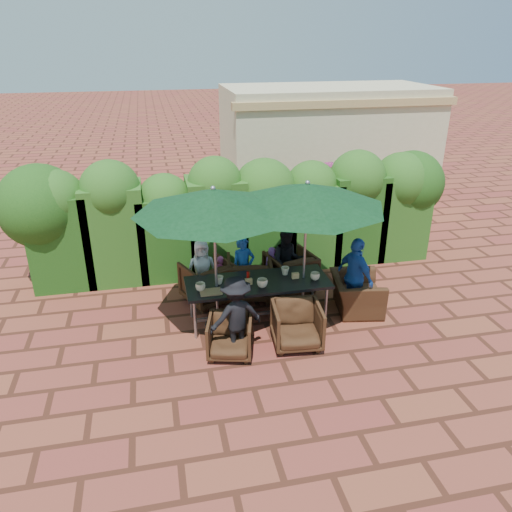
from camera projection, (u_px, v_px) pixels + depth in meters
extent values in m
plane|color=brown|center=(266.00, 323.00, 8.62)|extent=(80.00, 80.00, 0.00)
cube|color=black|center=(258.00, 283.00, 8.42)|extent=(2.42, 0.90, 0.05)
cube|color=gray|center=(258.00, 314.00, 8.66)|extent=(2.22, 0.05, 0.05)
cylinder|color=gray|center=(195.00, 320.00, 8.04)|extent=(0.05, 0.05, 0.70)
cylinder|color=gray|center=(191.00, 299.00, 8.67)|extent=(0.05, 0.05, 0.70)
cylinder|color=gray|center=(326.00, 305.00, 8.47)|extent=(0.05, 0.05, 0.70)
cylinder|color=gray|center=(313.00, 287.00, 9.09)|extent=(0.05, 0.05, 0.70)
cylinder|color=gray|center=(218.00, 324.00, 8.55)|extent=(0.44, 0.44, 0.03)
cylinder|color=gray|center=(216.00, 261.00, 8.07)|extent=(0.04, 0.04, 2.40)
cone|color=black|center=(213.00, 201.00, 7.66)|extent=(2.53, 2.53, 0.38)
sphere|color=gray|center=(213.00, 188.00, 7.57)|extent=(0.08, 0.08, 0.08)
cylinder|color=gray|center=(302.00, 315.00, 8.84)|extent=(0.44, 0.44, 0.03)
cylinder|color=gray|center=(305.00, 254.00, 8.35)|extent=(0.04, 0.04, 2.40)
cone|color=black|center=(307.00, 195.00, 7.94)|extent=(2.58, 2.58, 0.38)
sphere|color=gray|center=(308.00, 183.00, 7.86)|extent=(0.08, 0.08, 0.08)
imported|color=black|center=(208.00, 280.00, 9.16)|extent=(1.07, 1.04, 0.85)
imported|color=black|center=(249.00, 276.00, 9.34)|extent=(0.94, 0.89, 0.85)
imported|color=black|center=(290.00, 270.00, 9.56)|extent=(0.98, 0.94, 0.85)
imported|color=black|center=(230.00, 335.00, 7.65)|extent=(0.80, 0.77, 0.69)
imported|color=black|center=(297.00, 323.00, 7.87)|extent=(0.82, 0.78, 0.78)
imported|color=black|center=(357.00, 288.00, 8.87)|extent=(0.79, 1.07, 0.85)
imported|color=silver|center=(202.00, 270.00, 9.23)|extent=(0.56, 0.34, 1.14)
imported|color=#1F51A9|center=(243.00, 268.00, 9.22)|extent=(0.49, 0.43, 1.21)
imported|color=black|center=(287.00, 262.00, 9.39)|extent=(0.66, 0.46, 1.28)
imported|color=black|center=(236.00, 316.00, 7.58)|extent=(0.90, 0.57, 1.30)
imported|color=#1F51A9|center=(355.00, 277.00, 8.67)|extent=(0.67, 0.92, 1.41)
imported|color=#CE4896|center=(221.00, 276.00, 9.41)|extent=(0.30, 0.26, 0.78)
imported|color=#8B499F|center=(272.00, 270.00, 9.50)|extent=(0.35, 0.30, 0.90)
imported|color=#23812B|center=(297.00, 200.00, 12.43)|extent=(1.56, 1.01, 1.58)
imported|color=#CE4896|center=(325.00, 195.00, 12.56)|extent=(0.94, 0.78, 1.69)
imported|color=gray|center=(345.00, 194.00, 12.75)|extent=(1.16, 0.83, 1.65)
imported|color=beige|center=(200.00, 287.00, 8.08)|extent=(0.17, 0.17, 0.13)
imported|color=beige|center=(219.00, 280.00, 8.30)|extent=(0.14, 0.14, 0.14)
imported|color=beige|center=(262.00, 283.00, 8.19)|extent=(0.18, 0.18, 0.14)
imported|color=beige|center=(285.00, 271.00, 8.62)|extent=(0.14, 0.14, 0.14)
imported|color=beige|center=(315.00, 276.00, 8.44)|extent=(0.16, 0.16, 0.13)
cylinder|color=#B20C0A|center=(248.00, 276.00, 8.39)|extent=(0.04, 0.04, 0.17)
cylinder|color=#4C230C|center=(249.00, 276.00, 8.40)|extent=(0.04, 0.04, 0.17)
cube|color=#A47B4F|center=(211.00, 292.00, 8.04)|extent=(0.35, 0.25, 0.02)
cube|color=#DCB670|center=(249.00, 281.00, 8.29)|extent=(0.12, 0.06, 0.10)
cube|color=#DCB670|center=(295.00, 276.00, 8.49)|extent=(0.12, 0.06, 0.10)
cube|color=#133B10|center=(62.00, 240.00, 9.62)|extent=(1.15, 0.95, 1.85)
sphere|color=#133B10|center=(55.00, 199.00, 9.28)|extent=(1.11, 1.11, 1.11)
cube|color=#133B10|center=(115.00, 233.00, 9.79)|extent=(1.15, 0.95, 1.96)
sphere|color=#133B10|center=(110.00, 190.00, 9.43)|extent=(1.15, 1.15, 1.15)
cube|color=#133B10|center=(167.00, 236.00, 10.03)|extent=(1.15, 0.95, 1.70)
sphere|color=#133B10|center=(165.00, 200.00, 9.73)|extent=(1.05, 1.05, 1.05)
cube|color=#133B10|center=(216.00, 226.00, 10.17)|extent=(1.15, 0.95, 1.97)
sphere|color=#133B10|center=(215.00, 184.00, 9.81)|extent=(1.09, 1.09, 1.09)
cube|color=#133B10|center=(264.00, 227.00, 10.40)|extent=(1.15, 0.95, 1.77)
sphere|color=#133B10|center=(264.00, 190.00, 10.08)|extent=(1.30, 1.30, 1.30)
cube|color=#133B10|center=(310.00, 223.00, 10.59)|extent=(1.15, 0.95, 1.78)
sphere|color=#133B10|center=(312.00, 187.00, 10.27)|extent=(1.09, 1.09, 1.09)
cube|color=#133B10|center=(354.00, 217.00, 10.76)|extent=(1.15, 0.95, 1.90)
sphere|color=#133B10|center=(358.00, 178.00, 10.41)|extent=(1.19, 1.19, 1.19)
cube|color=#133B10|center=(397.00, 216.00, 10.97)|extent=(1.15, 0.95, 1.79)
sphere|color=#133B10|center=(401.00, 181.00, 10.65)|extent=(1.22, 1.22, 1.22)
sphere|color=#133B10|center=(41.00, 206.00, 9.38)|extent=(1.60, 1.60, 1.60)
sphere|color=#133B10|center=(411.00, 183.00, 10.83)|extent=(1.40, 1.40, 1.40)
cube|color=beige|center=(327.00, 142.00, 14.88)|extent=(6.00, 3.00, 3.20)
cube|color=#DCB670|center=(348.00, 103.00, 13.06)|extent=(6.20, 0.25, 0.20)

